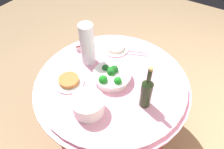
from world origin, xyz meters
TOP-DOWN VIEW (x-y plane):
  - ground_plane at (0.00, 0.00)m, footprint 6.00×6.00m
  - buffet_table at (0.00, 0.00)m, footprint 1.16×1.16m
  - broccoli_bowl at (0.00, 0.00)m, footprint 0.28×0.28m
  - plate_stack at (0.31, 0.02)m, footprint 0.21×0.21m
  - wine_bottle at (0.07, 0.30)m, footprint 0.07×0.07m
  - decorative_fruit_vase at (-0.06, -0.26)m, footprint 0.11×0.11m
  - serving_tongs at (-0.36, 0.03)m, footprint 0.10×0.17m
  - food_plate_peanuts at (0.20, -0.24)m, footprint 0.22×0.22m
  - food_plate_rice at (-0.31, -0.16)m, footprint 0.22×0.22m
  - label_placard_front at (-0.13, -0.41)m, footprint 0.05×0.04m

SIDE VIEW (x-z plane):
  - ground_plane at x=0.00m, z-range 0.00..0.00m
  - buffet_table at x=0.00m, z-range 0.01..0.75m
  - serving_tongs at x=-0.36m, z-range 0.74..0.75m
  - food_plate_rice at x=-0.31m, z-range 0.74..0.78m
  - food_plate_peanuts at x=0.20m, z-range 0.74..0.78m
  - label_placard_front at x=-0.13m, z-range 0.74..0.80m
  - broccoli_bowl at x=0.00m, z-range 0.73..0.83m
  - plate_stack at x=0.31m, z-range 0.74..0.85m
  - wine_bottle at x=0.07m, z-range 0.70..1.04m
  - decorative_fruit_vase at x=-0.06m, z-range 0.72..1.06m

